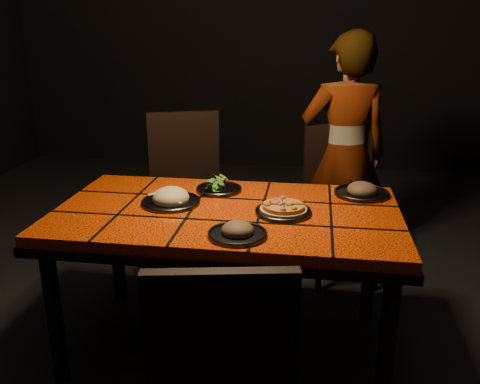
# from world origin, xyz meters

# --- Properties ---
(room_shell) EXTENTS (6.04, 7.04, 3.08)m
(room_shell) POSITION_xyz_m (0.00, 0.00, 1.50)
(room_shell) COLOR black
(room_shell) RESTS_ON ground
(dining_table) EXTENTS (1.62, 0.92, 0.75)m
(dining_table) POSITION_xyz_m (0.00, 0.00, 0.67)
(dining_table) COLOR #FF4508
(dining_table) RESTS_ON ground
(chair_near) EXTENTS (0.50, 0.50, 0.95)m
(chair_near) POSITION_xyz_m (0.14, -0.90, 0.55)
(chair_near) COLOR black
(chair_near) RESTS_ON ground
(chair_far_left) EXTENTS (0.60, 0.60, 1.03)m
(chair_far_left) POSITION_xyz_m (-0.42, 0.88, 0.59)
(chair_far_left) COLOR black
(chair_far_left) RESTS_ON ground
(chair_far_right) EXTENTS (0.53, 0.53, 0.97)m
(chair_far_right) POSITION_xyz_m (0.57, 0.93, 0.56)
(chair_far_right) COLOR black
(chair_far_right) RESTS_ON ground
(diner) EXTENTS (0.63, 0.48, 1.55)m
(diner) POSITION_xyz_m (0.58, 1.03, 0.77)
(diner) COLOR brown
(diner) RESTS_ON ground
(plate_pizza) EXTENTS (0.26, 0.26, 0.04)m
(plate_pizza) POSITION_xyz_m (0.26, -0.02, 0.77)
(plate_pizza) COLOR #343438
(plate_pizza) RESTS_ON dining_table
(plate_pasta) EXTENTS (0.28, 0.28, 0.09)m
(plate_pasta) POSITION_xyz_m (-0.28, 0.03, 0.77)
(plate_pasta) COLOR #343438
(plate_pasta) RESTS_ON dining_table
(plate_salad) EXTENTS (0.24, 0.24, 0.07)m
(plate_salad) POSITION_xyz_m (-0.09, 0.26, 0.78)
(plate_salad) COLOR #343438
(plate_salad) RESTS_ON dining_table
(plate_mushroom_a) EXTENTS (0.25, 0.25, 0.08)m
(plate_mushroom_a) POSITION_xyz_m (0.10, -0.31, 0.77)
(plate_mushroom_a) COLOR #343438
(plate_mushroom_a) RESTS_ON dining_table
(plate_mushroom_b) EXTENTS (0.28, 0.28, 0.09)m
(plate_mushroom_b) POSITION_xyz_m (0.64, 0.31, 0.77)
(plate_mushroom_b) COLOR #343438
(plate_mushroom_b) RESTS_ON dining_table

